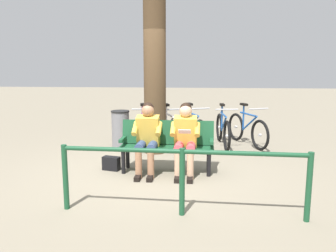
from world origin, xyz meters
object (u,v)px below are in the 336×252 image
Objects in this scene: bicycle_black at (223,130)px; bicycle_silver at (169,130)px; handbag at (111,163)px; tree_trunk at (155,61)px; person_reading at (185,135)px; bench at (167,142)px; person_companion at (147,135)px; litter_bin at (121,130)px; bicycle_green at (143,130)px; bicycle_purple at (192,129)px; bicycle_orange at (247,129)px.

bicycle_black and bicycle_silver have the same top height.
bicycle_silver is (-0.86, -1.91, 0.24)m from handbag.
tree_trunk is 1.66m from bicycle_silver.
person_reading is 1.41m from handbag.
tree_trunk reaches higher than bench.
bicycle_silver is (-0.21, -2.01, -0.30)m from person_companion.
bench is 1.34× the size of person_companion.
bicycle_green is (-0.41, -0.47, -0.07)m from litter_bin.
bicycle_silver is at bearing -94.02° from bicycle_purple.
handbag is 0.35× the size of litter_bin.
person_companion reaches higher than handbag.
person_companion reaches higher than bicycle_purple.
handbag is 0.18× the size of bicycle_green.
bicycle_green is at bearing -110.01° from bicycle_silver.
bicycle_purple is 0.95× the size of bicycle_green.
tree_trunk is at bearing 170.69° from litter_bin.
bench is at bearing -62.24° from bicycle_orange.
bicycle_green is (1.02, -2.03, -0.31)m from person_reading.
bicycle_purple reaches higher than litter_bin.
tree_trunk is at bearing -41.85° from bicycle_silver.
bicycle_orange reaches higher than bench.
bicycle_orange is at bearing -158.24° from tree_trunk.
bicycle_purple is (-0.10, -2.19, -0.31)m from person_reading.
bicycle_orange is at bearing -119.56° from person_reading.
tree_trunk is at bearing -73.05° from bench.
bench is 5.37× the size of handbag.
bicycle_black is at bearing 74.18° from bicycle_silver.
person_reading is 2.10m from bicycle_silver.
tree_trunk is at bearing -87.47° from person_companion.
bicycle_black is 1.22m from bicycle_silver.
bicycle_silver is at bearing -94.49° from person_companion.
bicycle_green is at bearing -98.28° from handbag.
handbag is 3.39m from bicycle_orange.
bench is 1.01× the size of bicycle_silver.
handbag is 2.90m from bicycle_black.
bicycle_purple is at bearing 87.13° from bicycle_silver.
bicycle_purple is at bearing -157.36° from litter_bin.
person_companion is 0.86m from handbag.
bicycle_silver and bicycle_green have the same top height.
bicycle_purple and bicycle_green have the same top height.
bicycle_silver is at bearing -85.03° from bench.
bicycle_black is 1.81m from bicycle_green.
tree_trunk is 2.36× the size of bicycle_silver.
bench reaches higher than litter_bin.
handbag is 2.51m from bicycle_purple.
person_reading reaches higher than bicycle_green.
person_companion is 2.07m from bicycle_green.
person_reading is 0.72× the size of bicycle_black.
person_reading is at bearing -25.65° from bicycle_black.
bicycle_orange is at bearing -130.34° from person_companion.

